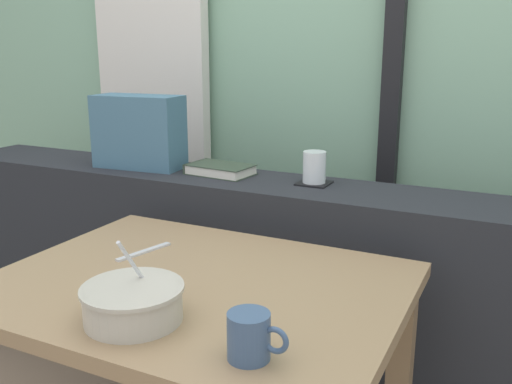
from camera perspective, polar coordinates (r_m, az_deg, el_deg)
name	(u,v)px	position (r m, az deg, el deg)	size (l,w,h in m)	color
outdoor_backdrop	(354,0)	(2.32, 9.92, 18.60)	(4.80, 0.08, 2.80)	#84B293
curtain_left_panel	(151,41)	(2.63, -10.60, 14.80)	(0.56, 0.06, 2.50)	silver
window_divider_post	(395,26)	(2.20, 13.93, 16.02)	(0.07, 0.05, 2.60)	black
dark_console_ledge	(290,299)	(1.94, 3.51, -10.77)	(2.80, 0.31, 0.80)	#23262B
breakfast_table	(197,328)	(1.38, -6.00, -13.54)	(0.94, 0.72, 0.70)	#826849
coaster_square	(314,183)	(1.81, 5.90, 0.89)	(0.10, 0.10, 0.01)	black
juice_glass	(314,168)	(1.80, 5.94, 2.43)	(0.07, 0.07, 0.10)	white
closed_book	(220,169)	(1.94, -3.68, 2.30)	(0.23, 0.16, 0.03)	#334233
throw_pillow	(139,132)	(2.08, -11.78, 6.00)	(0.32, 0.14, 0.26)	#426B84
soup_bowl	(133,303)	(1.15, -12.35, -10.93)	(0.20, 0.20, 0.17)	#BCB7A8
fork_utensil	(144,252)	(1.52, -11.28, -5.95)	(0.02, 0.17, 0.01)	silver
ceramic_mug	(250,336)	(1.00, -0.61, -14.41)	(0.11, 0.08, 0.08)	#3D567A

